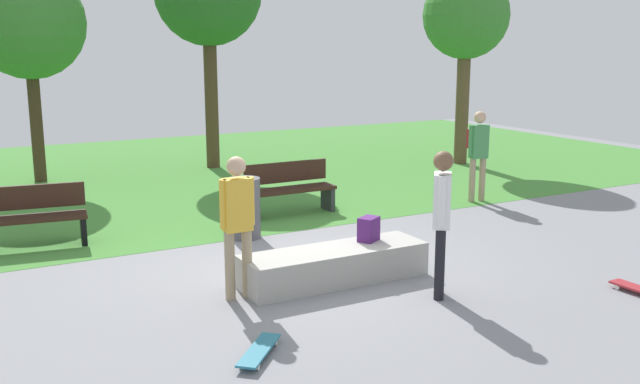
{
  "coord_description": "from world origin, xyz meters",
  "views": [
    {
      "loc": [
        -4.4,
        -8.25,
        2.99
      ],
      "look_at": [
        -0.06,
        -0.35,
        1.09
      ],
      "focal_mm": 40.06,
      "sensor_mm": 36.0,
      "label": 1
    }
  ],
  "objects_px": {
    "skater_performing_trick": "(442,212)",
    "park_bench_near_path": "(30,215)",
    "skater_watching": "(237,217)",
    "backpack_on_ledge": "(369,229)",
    "concrete_ledge": "(334,265)",
    "skateboard_by_ledge": "(259,350)",
    "tree_slender_maple": "(28,24)",
    "tree_broad_elm": "(466,18)",
    "pedestrian_with_backpack": "(478,147)",
    "park_bench_near_lamppost": "(290,187)",
    "trash_bin": "(245,208)"
  },
  "relations": [
    {
      "from": "skater_performing_trick",
      "to": "park_bench_near_lamppost",
      "type": "height_order",
      "value": "skater_performing_trick"
    },
    {
      "from": "skater_watching",
      "to": "trash_bin",
      "type": "height_order",
      "value": "skater_watching"
    },
    {
      "from": "concrete_ledge",
      "to": "trash_bin",
      "type": "distance_m",
      "value": 2.49
    },
    {
      "from": "backpack_on_ledge",
      "to": "pedestrian_with_backpack",
      "type": "height_order",
      "value": "pedestrian_with_backpack"
    },
    {
      "from": "skateboard_by_ledge",
      "to": "tree_slender_maple",
      "type": "relative_size",
      "value": 0.16
    },
    {
      "from": "skater_performing_trick",
      "to": "park_bench_near_path",
      "type": "bearing_deg",
      "value": 130.89
    },
    {
      "from": "skater_performing_trick",
      "to": "tree_broad_elm",
      "type": "xyz_separation_m",
      "value": [
        6.47,
        7.41,
        2.52
      ]
    },
    {
      "from": "backpack_on_ledge",
      "to": "concrete_ledge",
      "type": "bearing_deg",
      "value": -18.92
    },
    {
      "from": "concrete_ledge",
      "to": "skater_watching",
      "type": "relative_size",
      "value": 1.43
    },
    {
      "from": "concrete_ledge",
      "to": "pedestrian_with_backpack",
      "type": "bearing_deg",
      "value": 30.29
    },
    {
      "from": "park_bench_near_path",
      "to": "tree_slender_maple",
      "type": "height_order",
      "value": "tree_slender_maple"
    },
    {
      "from": "skater_watching",
      "to": "park_bench_near_path",
      "type": "bearing_deg",
      "value": 118.15
    },
    {
      "from": "park_bench_near_path",
      "to": "tree_broad_elm",
      "type": "xyz_separation_m",
      "value": [
        10.46,
        2.8,
        3.07
      ]
    },
    {
      "from": "tree_slender_maple",
      "to": "tree_broad_elm",
      "type": "relative_size",
      "value": 0.98
    },
    {
      "from": "backpack_on_ledge",
      "to": "park_bench_near_path",
      "type": "distance_m",
      "value": 5.07
    },
    {
      "from": "skater_performing_trick",
      "to": "park_bench_near_lamppost",
      "type": "relative_size",
      "value": 1.1
    },
    {
      "from": "tree_slender_maple",
      "to": "park_bench_near_path",
      "type": "bearing_deg",
      "value": -99.1
    },
    {
      "from": "backpack_on_ledge",
      "to": "trash_bin",
      "type": "height_order",
      "value": "trash_bin"
    },
    {
      "from": "concrete_ledge",
      "to": "skater_watching",
      "type": "xyz_separation_m",
      "value": [
        -1.3,
        0.02,
        0.79
      ]
    },
    {
      "from": "skater_performing_trick",
      "to": "skateboard_by_ledge",
      "type": "xyz_separation_m",
      "value": [
        -2.58,
        -0.5,
        -0.97
      ]
    },
    {
      "from": "skater_performing_trick",
      "to": "tree_broad_elm",
      "type": "relative_size",
      "value": 0.38
    },
    {
      "from": "concrete_ledge",
      "to": "skater_performing_trick",
      "type": "bearing_deg",
      "value": -53.13
    },
    {
      "from": "concrete_ledge",
      "to": "tree_slender_maple",
      "type": "bearing_deg",
      "value": 104.62
    },
    {
      "from": "park_bench_near_lamppost",
      "to": "pedestrian_with_backpack",
      "type": "bearing_deg",
      "value": -12.51
    },
    {
      "from": "tree_broad_elm",
      "to": "trash_bin",
      "type": "distance_m",
      "value": 8.96
    },
    {
      "from": "backpack_on_ledge",
      "to": "park_bench_near_lamppost",
      "type": "bearing_deg",
      "value": -128.36
    },
    {
      "from": "skater_performing_trick",
      "to": "tree_slender_maple",
      "type": "height_order",
      "value": "tree_slender_maple"
    },
    {
      "from": "tree_broad_elm",
      "to": "trash_bin",
      "type": "bearing_deg",
      "value": -152.72
    },
    {
      "from": "skateboard_by_ledge",
      "to": "backpack_on_ledge",
      "type": "bearing_deg",
      "value": 36.0
    },
    {
      "from": "skater_watching",
      "to": "concrete_ledge",
      "type": "bearing_deg",
      "value": -0.68
    },
    {
      "from": "tree_broad_elm",
      "to": "skater_watching",
      "type": "bearing_deg",
      "value": -143.72
    },
    {
      "from": "concrete_ledge",
      "to": "park_bench_near_path",
      "type": "bearing_deg",
      "value": 132.05
    },
    {
      "from": "concrete_ledge",
      "to": "park_bench_near_path",
      "type": "relative_size",
      "value": 1.48
    },
    {
      "from": "skater_performing_trick",
      "to": "trash_bin",
      "type": "xyz_separation_m",
      "value": [
        -1.01,
        3.55,
        -0.57
      ]
    },
    {
      "from": "skater_watching",
      "to": "park_bench_near_lamppost",
      "type": "distance_m",
      "value": 4.32
    },
    {
      "from": "park_bench_near_path",
      "to": "skateboard_by_ledge",
      "type": "bearing_deg",
      "value": -74.51
    },
    {
      "from": "park_bench_near_lamppost",
      "to": "backpack_on_ledge",
      "type": "bearing_deg",
      "value": -99.07
    },
    {
      "from": "backpack_on_ledge",
      "to": "tree_slender_maple",
      "type": "xyz_separation_m",
      "value": [
        -2.89,
        8.77,
        2.78
      ]
    },
    {
      "from": "pedestrian_with_backpack",
      "to": "skater_performing_trick",
      "type": "bearing_deg",
      "value": -135.39
    },
    {
      "from": "skater_watching",
      "to": "park_bench_near_path",
      "type": "xyz_separation_m",
      "value": [
        -1.87,
        3.5,
        -0.52
      ]
    },
    {
      "from": "park_bench_near_path",
      "to": "tree_slender_maple",
      "type": "xyz_separation_m",
      "value": [
        0.86,
        5.36,
        2.88
      ]
    },
    {
      "from": "concrete_ledge",
      "to": "pedestrian_with_backpack",
      "type": "distance_m",
      "value": 5.52
    },
    {
      "from": "concrete_ledge",
      "to": "trash_bin",
      "type": "xyz_separation_m",
      "value": [
        -0.19,
        2.46,
        0.26
      ]
    },
    {
      "from": "concrete_ledge",
      "to": "skater_performing_trick",
      "type": "relative_size",
      "value": 1.38
    },
    {
      "from": "backpack_on_ledge",
      "to": "trash_bin",
      "type": "bearing_deg",
      "value": -101.26
    },
    {
      "from": "backpack_on_ledge",
      "to": "skater_performing_trick",
      "type": "xyz_separation_m",
      "value": [
        0.24,
        -1.2,
        0.45
      ]
    },
    {
      "from": "skateboard_by_ledge",
      "to": "pedestrian_with_backpack",
      "type": "bearing_deg",
      "value": 33.87
    },
    {
      "from": "concrete_ledge",
      "to": "park_bench_near_path",
      "type": "height_order",
      "value": "park_bench_near_path"
    },
    {
      "from": "concrete_ledge",
      "to": "trash_bin",
      "type": "relative_size",
      "value": 2.58
    },
    {
      "from": "park_bench_near_path",
      "to": "tree_slender_maple",
      "type": "distance_m",
      "value": 6.14
    }
  ]
}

